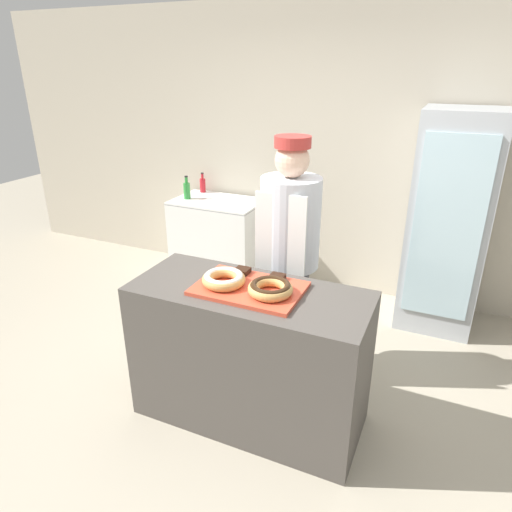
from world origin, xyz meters
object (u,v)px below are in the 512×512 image
Objects in this scene: donut_chocolate_glaze at (270,288)px; bottle_green at (187,190)px; serving_tray at (249,288)px; brownie_back_right at (277,277)px; beverage_fridge at (448,224)px; brownie_back_left at (242,271)px; donut_light_glaze at (224,279)px; bottle_red at (203,185)px; chest_freezer at (218,240)px; baker_person at (289,256)px.

donut_chocolate_glaze is 2.39m from bottle_green.
serving_tray is 2.65× the size of bottle_green.
brownie_back_right is 0.05× the size of beverage_fridge.
brownie_back_left is at bearing -124.71° from beverage_fridge.
donut_light_glaze is at bearing -145.30° from brownie_back_right.
chest_freezer is at bearing -37.38° from bottle_red.
beverage_fridge is (0.89, 1.61, -0.04)m from brownie_back_right.
donut_light_glaze is 0.67m from baker_person.
beverage_fridge is at bearing 60.41° from serving_tray.
bottle_green reaches higher than brownie_back_right.
chest_freezer is at bearing 119.79° from donut_light_glaze.
brownie_back_left is at bearing 127.76° from serving_tray.
bottle_red reaches higher than brownie_back_right.
serving_tray is 0.19m from brownie_back_left.
brownie_back_left is 1.96m from beverage_fridge.
bottle_green is (-0.31, -0.07, 0.52)m from chest_freezer.
chest_freezer is (-1.07, 1.62, -0.53)m from brownie_back_left.
donut_chocolate_glaze is 1.22× the size of bottle_red.
brownie_back_left is at bearing 145.30° from donut_chocolate_glaze.
beverage_fridge is at bearing 55.29° from brownie_back_left.
beverage_fridge is (1.15, 1.80, -0.06)m from donut_light_glaze.
bottle_green is at bearing 127.72° from donut_light_glaze.
brownie_back_left is 0.41× the size of bottle_red.
beverage_fridge is 2.49m from bottle_red.
bottle_green is (-1.61, 1.56, -0.01)m from brownie_back_right.
serving_tray is 2.03m from beverage_fridge.
chest_freezer is 4.22× the size of bottle_red.
bottle_green is (-1.38, 1.56, -0.01)m from brownie_back_left.
donut_chocolate_glaze reaches higher than brownie_back_left.
donut_chocolate_glaze reaches higher than chest_freezer.
baker_person is (-0.13, 0.65, -0.08)m from donut_chocolate_glaze.
brownie_back_left is (-0.26, 0.18, -0.02)m from donut_chocolate_glaze.
donut_light_glaze is at bearing 180.00° from donut_chocolate_glaze.
baker_person is at bearing -42.69° from bottle_red.
serving_tray is at bearing -53.50° from bottle_red.
chest_freezer is (-1.33, 1.80, -0.55)m from donut_chocolate_glaze.
bottle_red is at bearing 87.07° from bottle_green.
donut_chocolate_glaze is 0.15× the size of baker_person.
beverage_fridge reaches higher than donut_chocolate_glaze.
beverage_fridge is 2.07× the size of chest_freezer.
brownie_back_right reaches higher than serving_tray.
baker_person is (-0.09, 0.46, -0.06)m from brownie_back_right.
brownie_back_left is 0.37× the size of bottle_green.
brownie_back_left is 0.05× the size of baker_person.
bottle_green reaches higher than chest_freezer.
beverage_fridge is 7.79× the size of bottle_green.
chest_freezer is (-1.20, 1.16, -0.47)m from baker_person.
beverage_fridge reaches higher than donut_light_glaze.
brownie_back_left is at bearing -56.70° from chest_freezer.
chest_freezer is (-1.18, 1.77, -0.50)m from serving_tray.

